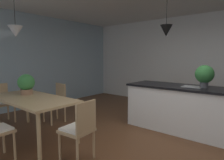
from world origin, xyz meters
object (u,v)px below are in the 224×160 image
chair_window_end (2,102)px  potted_plant_on_island (204,75)px  kitchen_island (185,108)px  chair_kitchen_end (79,128)px  potted_plant_on_table (26,84)px  dining_table (31,101)px  chair_far_left (56,101)px

chair_window_end → potted_plant_on_island: (3.69, 2.09, 0.67)m
kitchen_island → potted_plant_on_island: potted_plant_on_island is taller
chair_kitchen_end → potted_plant_on_table: potted_plant_on_table is taller
kitchen_island → potted_plant_on_island: (0.33, 0.00, 0.68)m
chair_window_end → dining_table: bearing=0.0°
dining_table → potted_plant_on_table: 0.47m
chair_far_left → chair_window_end: size_ratio=1.00×
potted_plant_on_table → chair_far_left: bearing=95.1°
dining_table → chair_window_end: bearing=-180.0°
chair_far_left → potted_plant_on_table: potted_plant_on_table is taller
chair_far_left → potted_plant_on_table: bearing=-84.9°
potted_plant_on_island → kitchen_island: bearing=180.0°
chair_far_left → potted_plant_on_island: 3.15m
chair_kitchen_end → potted_plant_on_island: bearing=62.8°
dining_table → potted_plant_on_island: (2.38, 2.09, 0.47)m
dining_table → chair_far_left: chair_far_left is taller
potted_plant_on_table → kitchen_island: bearing=39.6°
dining_table → kitchen_island: (2.05, 2.09, -0.21)m
chair_far_left → chair_window_end: (-0.89, -0.81, 0.00)m
potted_plant_on_island → potted_plant_on_table: size_ratio=1.06×
potted_plant_on_island → chair_kitchen_end: bearing=-117.2°
chair_far_left → kitchen_island: 2.78m
potted_plant_on_island → dining_table: bearing=-138.7°
dining_table → chair_kitchen_end: (1.31, 0.00, -0.20)m
potted_plant_on_table → dining_table: bearing=-16.1°
potted_plant_on_island → potted_plant_on_table: 3.39m
chair_far_left → chair_window_end: same height
dining_table → chair_window_end: chair_window_end is taller
chair_window_end → potted_plant_on_table: size_ratio=2.18×
chair_far_left → chair_window_end: 1.20m
chair_far_left → potted_plant_on_table: (0.06, -0.70, 0.48)m
chair_kitchen_end → kitchen_island: size_ratio=0.38×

